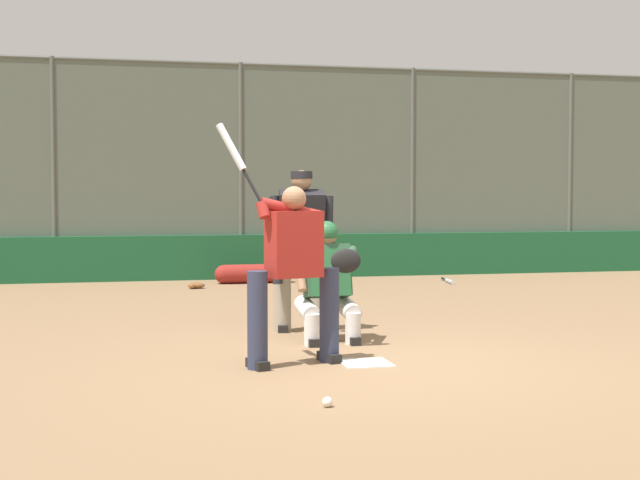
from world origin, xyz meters
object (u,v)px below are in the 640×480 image
object	(u,v)px
fielding_glove_on_dirt	(196,286)
catcher_behind_plate	(329,280)
equipment_bag_dugout_side	(254,274)
umpire_home	(302,245)
baseball_loose	(327,402)
spare_bat_near_backstop	(449,281)
batter_at_plate	(293,268)

from	to	relation	value
fielding_glove_on_dirt	catcher_behind_plate	bearing A→B (deg)	99.19
catcher_behind_plate	equipment_bag_dugout_side	xyz separation A→B (m)	(-0.14, -6.14, -0.48)
catcher_behind_plate	umpire_home	xyz separation A→B (m)	(0.13, -0.73, 0.31)
catcher_behind_plate	baseball_loose	distance (m)	2.83
catcher_behind_plate	spare_bat_near_backstop	distance (m)	6.41
batter_at_plate	spare_bat_near_backstop	xyz separation A→B (m)	(-3.95, -6.55, -0.82)
spare_bat_near_backstop	equipment_bag_dugout_side	bearing A→B (deg)	-94.61
batter_at_plate	spare_bat_near_backstop	distance (m)	7.69
umpire_home	fielding_glove_on_dirt	xyz separation A→B (m)	(0.76, -4.74, -0.90)
umpire_home	batter_at_plate	bearing A→B (deg)	83.28
batter_at_plate	spare_bat_near_backstop	size ratio (longest dim) A/B	2.62
fielding_glove_on_dirt	equipment_bag_dugout_side	bearing A→B (deg)	-147.00
catcher_behind_plate	fielding_glove_on_dirt	xyz separation A→B (m)	(0.89, -5.47, -0.59)
umpire_home	equipment_bag_dugout_side	distance (m)	5.47
fielding_glove_on_dirt	batter_at_plate	bearing A→B (deg)	92.60
catcher_behind_plate	umpire_home	bearing A→B (deg)	-80.73
spare_bat_near_backstop	equipment_bag_dugout_side	xyz separation A→B (m)	(3.23, -0.72, 0.13)
spare_bat_near_backstop	equipment_bag_dugout_side	distance (m)	3.31
batter_at_plate	fielding_glove_on_dirt	world-z (taller)	batter_at_plate
equipment_bag_dugout_side	fielding_glove_on_dirt	bearing A→B (deg)	33.00
batter_at_plate	baseball_loose	xyz separation A→B (m)	(0.06, 1.57, -0.82)
catcher_behind_plate	baseball_loose	world-z (taller)	catcher_behind_plate
spare_bat_near_backstop	equipment_bag_dugout_side	world-z (taller)	equipment_bag_dugout_side
fielding_glove_on_dirt	umpire_home	bearing A→B (deg)	99.06
umpire_home	catcher_behind_plate	bearing A→B (deg)	107.08
umpire_home	fielding_glove_on_dirt	bearing A→B (deg)	-73.87
baseball_loose	umpire_home	bearing A→B (deg)	-98.50
spare_bat_near_backstop	fielding_glove_on_dirt	xyz separation A→B (m)	(4.25, -0.05, 0.02)
batter_at_plate	spare_bat_near_backstop	bearing A→B (deg)	-136.64
umpire_home	spare_bat_near_backstop	size ratio (longest dim) A/B	2.16
umpire_home	baseball_loose	xyz separation A→B (m)	(0.51, 3.43, -0.91)
batter_at_plate	equipment_bag_dugout_side	world-z (taller)	batter_at_plate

